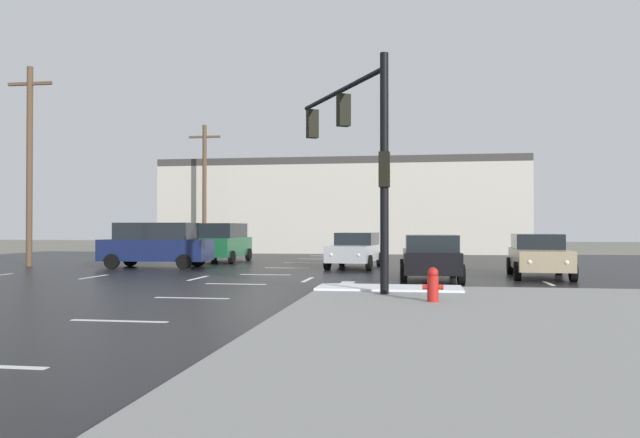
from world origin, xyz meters
The scene contains 14 objects.
ground_plane centered at (0.00, 0.00, 0.00)m, with size 120.00×120.00×0.00m, color slate.
road_asphalt centered at (0.00, 0.00, 0.01)m, with size 44.00×44.00×0.02m, color black.
snow_strip_curbside centered at (5.00, -4.00, 0.17)m, with size 4.00×1.60×0.06m, color white.
lane_markings centered at (1.20, -1.38, 0.02)m, with size 36.15×36.15×0.01m.
traffic_signal_mast centered at (4.13, -3.96, 4.31)m, with size 3.14×5.30×6.22m.
fire_hydrant centered at (6.13, -6.84, 0.54)m, with size 0.48×0.26×0.79m.
strip_building_background centered at (0.40, 24.58, 3.33)m, with size 25.70×8.00×6.66m.
sedan_tan centered at (10.17, 2.33, 0.85)m, with size 2.25×4.62×1.58m.
sedan_silver centered at (3.03, 6.59, 0.85)m, with size 2.34×4.65×1.58m.
suv_navy centered at (-5.84, 5.19, 1.09)m, with size 4.90×2.32×2.03m.
suv_green centered at (-4.32, 10.19, 1.09)m, with size 2.22×4.86×2.03m.
sedan_black centered at (6.21, 0.08, 0.85)m, with size 2.13×4.58×1.58m.
utility_pole_far centered at (-12.15, 5.30, 4.90)m, with size 2.20×0.28×9.38m.
utility_pole_distant centered at (-8.47, 19.20, 4.60)m, with size 2.20×0.28×8.77m.
Camera 1 is at (5.76, -21.52, 1.87)m, focal length 35.17 mm.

